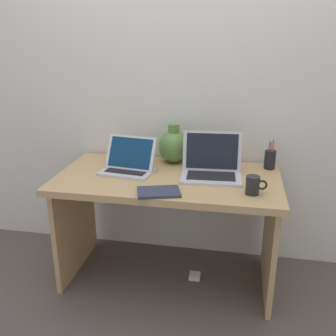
# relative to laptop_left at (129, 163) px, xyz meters

# --- Properties ---
(ground_plane) EXTENTS (6.00, 6.00, 0.00)m
(ground_plane) POSITION_rel_laptop_left_xyz_m (0.25, -0.03, -0.76)
(ground_plane) COLOR #564C47
(back_wall) EXTENTS (4.40, 0.04, 2.40)m
(back_wall) POSITION_rel_laptop_left_xyz_m (0.25, 0.36, 0.44)
(back_wall) COLOR silver
(back_wall) RESTS_ON ground
(desk) EXTENTS (1.32, 0.70, 0.70)m
(desk) POSITION_rel_laptop_left_xyz_m (0.25, -0.03, -0.21)
(desk) COLOR tan
(desk) RESTS_ON ground
(laptop_left) EXTENTS (0.34, 0.26, 0.21)m
(laptop_left) POSITION_rel_laptop_left_xyz_m (0.00, 0.00, 0.00)
(laptop_left) COLOR silver
(laptop_left) RESTS_ON desk
(laptop_right) EXTENTS (0.36, 0.27, 0.25)m
(laptop_right) POSITION_rel_laptop_left_xyz_m (0.50, 0.02, 0.01)
(laptop_right) COLOR silver
(laptop_right) RESTS_ON desk
(green_vase) EXTENTS (0.20, 0.20, 0.26)m
(green_vase) POSITION_rel_laptop_left_xyz_m (0.24, 0.23, 0.05)
(green_vase) COLOR #5B843D
(green_vase) RESTS_ON desk
(notebook_stack) EXTENTS (0.26, 0.21, 0.02)m
(notebook_stack) POSITION_rel_laptop_left_xyz_m (0.25, -0.30, -0.05)
(notebook_stack) COLOR #33384C
(notebook_stack) RESTS_ON desk
(coffee_mug) EXTENTS (0.11, 0.07, 0.10)m
(coffee_mug) POSITION_rel_laptop_left_xyz_m (0.74, -0.22, -0.01)
(coffee_mug) COLOR black
(coffee_mug) RESTS_ON desk
(pen_cup) EXTENTS (0.07, 0.07, 0.19)m
(pen_cup) POSITION_rel_laptop_left_xyz_m (0.85, 0.21, 0.00)
(pen_cup) COLOR black
(pen_cup) RESTS_ON desk
(power_brick) EXTENTS (0.07, 0.07, 0.03)m
(power_brick) POSITION_rel_laptop_left_xyz_m (0.42, -0.02, -0.74)
(power_brick) COLOR white
(power_brick) RESTS_ON ground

